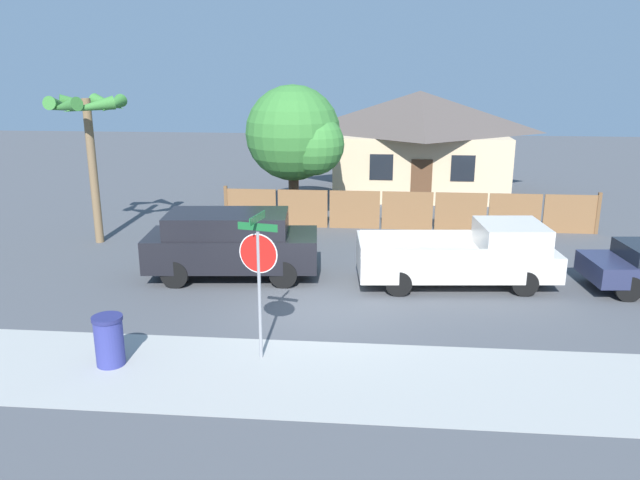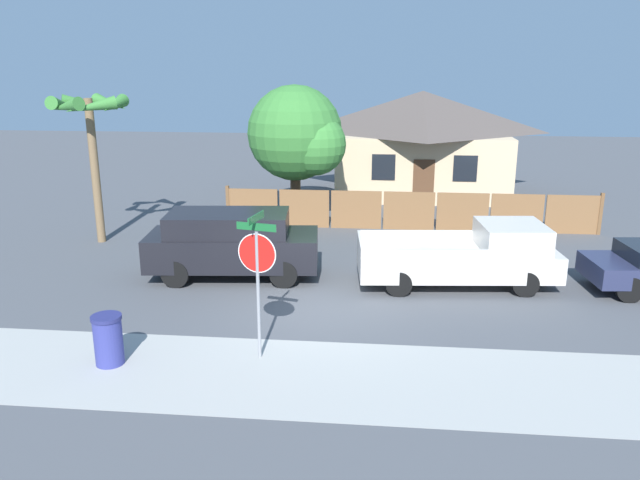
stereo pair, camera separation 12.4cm
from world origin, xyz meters
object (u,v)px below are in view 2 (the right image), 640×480
at_px(orange_pickup, 467,256).
at_px(trash_bin, 108,340).
at_px(stop_sign, 257,263).
at_px(oak_tree, 299,136).
at_px(house, 421,141).
at_px(red_suv, 232,242).
at_px(palm_tree, 90,117).

distance_m(orange_pickup, trash_bin, 9.60).
xyz_separation_m(orange_pickup, stop_sign, (-4.83, -4.97, 1.25)).
height_order(oak_tree, orange_pickup, oak_tree).
bearing_deg(trash_bin, house, 68.64).
distance_m(red_suv, orange_pickup, 6.57).
height_order(oak_tree, palm_tree, oak_tree).
relative_size(red_suv, stop_sign, 1.61).
bearing_deg(orange_pickup, stop_sign, -139.45).
relative_size(oak_tree, orange_pickup, 0.94).
xyz_separation_m(red_suv, orange_pickup, (6.57, 0.03, -0.20)).
xyz_separation_m(palm_tree, orange_pickup, (11.95, -3.17, -3.40)).
bearing_deg(trash_bin, stop_sign, 11.10).
relative_size(red_suv, orange_pickup, 0.89).
distance_m(house, trash_bin, 19.92).
height_order(palm_tree, stop_sign, palm_tree).
bearing_deg(trash_bin, red_suv, 77.19).
distance_m(oak_tree, stop_sign, 12.07).
height_order(house, palm_tree, palm_tree).
bearing_deg(palm_tree, house, 40.63).
height_order(house, oak_tree, oak_tree).
xyz_separation_m(stop_sign, trash_bin, (-3.00, -0.59, -1.54)).
bearing_deg(palm_tree, trash_bin, -64.69).
relative_size(house, red_suv, 1.67).
height_order(oak_tree, stop_sign, oak_tree).
relative_size(red_suv, trash_bin, 4.69).
bearing_deg(oak_tree, stop_sign, -86.51).
xyz_separation_m(palm_tree, stop_sign, (7.12, -8.14, -2.15)).
distance_m(house, red_suv, 14.32).
bearing_deg(red_suv, stop_sign, -75.89).
xyz_separation_m(oak_tree, orange_pickup, (5.56, -7.02, -2.44)).
distance_m(house, stop_sign, 18.37).
bearing_deg(orange_pickup, oak_tree, 123.07).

